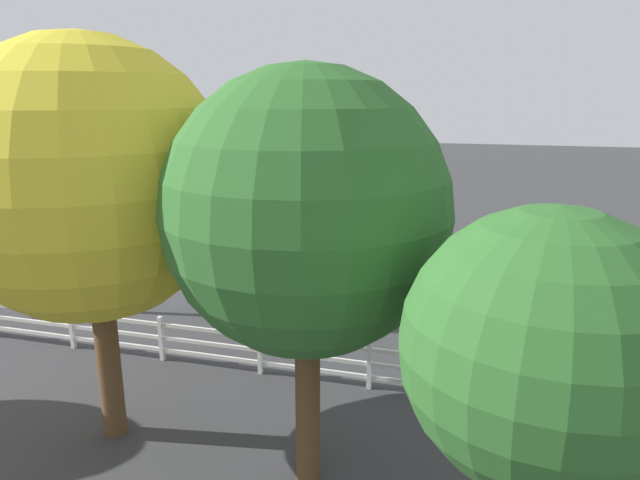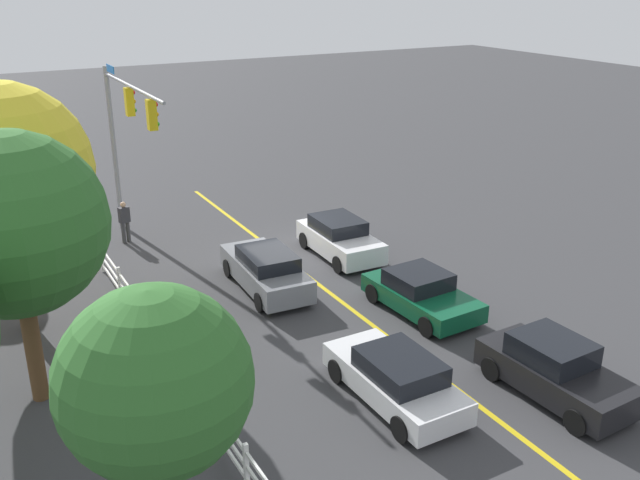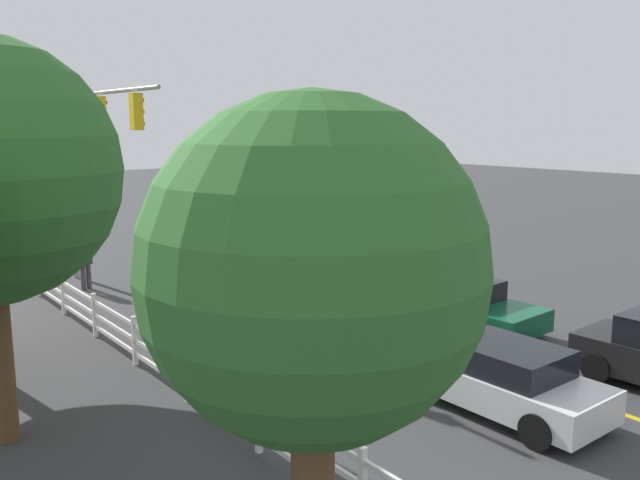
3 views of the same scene
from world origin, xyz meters
name	(u,v)px [view 2 (image 2 of 3)]	position (x,y,z in m)	size (l,w,h in m)	color
ground_plane	(286,260)	(0.00, 0.00, 0.00)	(120.00, 120.00, 0.00)	#38383A
lane_center_stripe	(340,301)	(-4.00, 0.00, 0.00)	(28.00, 0.16, 0.01)	gold
signal_assembly	(126,124)	(4.32, 4.44, 4.79)	(7.63, 0.38, 6.79)	gray
car_0	(396,378)	(-9.61, 1.71, 0.66)	(4.24, 1.86, 1.34)	silver
car_1	(340,238)	(-0.61, -1.96, 0.72)	(4.05, 1.91, 1.47)	silver
car_2	(266,270)	(-1.98, 1.73, 0.71)	(4.55, 1.98, 1.44)	slate
car_3	(421,293)	(-5.86, -1.85, 0.63)	(4.06, 2.16, 1.31)	#0C4C2D
car_4	(554,370)	(-11.31, -1.96, 0.72)	(4.11, 1.96, 1.53)	black
pedestrian	(125,220)	(4.73, 4.75, 0.93)	(0.34, 0.45, 1.69)	#3F3F42
white_rail_fence	(142,315)	(-3.00, 6.26, 0.60)	(26.10, 0.10, 1.15)	white
tree_0	(13,225)	(-5.14, 9.48, 4.66)	(4.40, 4.40, 6.88)	brown
tree_2	(3,171)	(-1.13, 9.22, 4.94)	(4.95, 4.95, 7.44)	brown
tree_3	(155,384)	(-12.45, 8.36, 4.14)	(3.11, 3.11, 5.74)	brown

